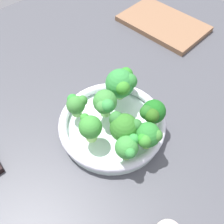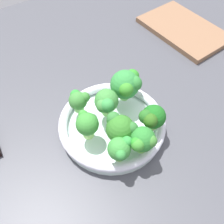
% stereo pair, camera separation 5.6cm
% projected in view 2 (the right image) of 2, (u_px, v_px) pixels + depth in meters
% --- Properties ---
extents(ground_plane, '(1.30, 1.30, 0.03)m').
position_uv_depth(ground_plane, '(123.00, 129.00, 0.64)').
color(ground_plane, '#44454B').
extents(bowl, '(0.24, 0.24, 0.04)m').
position_uv_depth(bowl, '(112.00, 125.00, 0.61)').
color(bowl, silver).
rests_on(bowl, ground_plane).
extents(broccoli_floret_0, '(0.07, 0.06, 0.07)m').
position_uv_depth(broccoli_floret_0, '(120.00, 127.00, 0.54)').
color(broccoli_floret_0, '#91C85F').
rests_on(broccoli_floret_0, bowl).
extents(broccoli_floret_1, '(0.05, 0.06, 0.06)m').
position_uv_depth(broccoli_floret_1, '(152.00, 118.00, 0.56)').
color(broccoli_floret_1, '#87B25B').
rests_on(broccoli_floret_1, bowl).
extents(broccoli_floret_2, '(0.05, 0.05, 0.06)m').
position_uv_depth(broccoli_floret_2, '(86.00, 123.00, 0.55)').
color(broccoli_floret_2, '#98D067').
rests_on(broccoli_floret_2, bowl).
extents(broccoli_floret_3, '(0.07, 0.07, 0.08)m').
position_uv_depth(broccoli_floret_3, '(127.00, 84.00, 0.60)').
color(broccoli_floret_3, '#77BD5F').
rests_on(broccoli_floret_3, bowl).
extents(broccoli_floret_4, '(0.05, 0.06, 0.06)m').
position_uv_depth(broccoli_floret_4, '(142.00, 140.00, 0.52)').
color(broccoli_floret_4, '#7FC151').
rests_on(broccoli_floret_4, bowl).
extents(broccoli_floret_5, '(0.05, 0.05, 0.06)m').
position_uv_depth(broccoli_floret_5, '(120.00, 149.00, 0.51)').
color(broccoli_floret_5, '#87B65E').
rests_on(broccoli_floret_5, bowl).
extents(broccoli_floret_6, '(0.05, 0.05, 0.05)m').
position_uv_depth(broccoli_floret_6, '(78.00, 100.00, 0.60)').
color(broccoli_floret_6, '#77BF5D').
rests_on(broccoli_floret_6, bowl).
extents(broccoli_floret_7, '(0.06, 0.06, 0.07)m').
position_uv_depth(broccoli_floret_7, '(106.00, 103.00, 0.58)').
color(broccoli_floret_7, '#8ACE6A').
rests_on(broccoli_floret_7, bowl).
extents(cutting_board, '(0.28, 0.20, 0.02)m').
position_uv_depth(cutting_board, '(184.00, 29.00, 0.86)').
color(cutting_board, brown).
rests_on(cutting_board, ground_plane).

